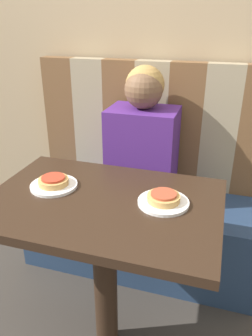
{
  "coord_description": "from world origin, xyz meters",
  "views": [
    {
      "loc": [
        0.4,
        -0.98,
        1.38
      ],
      "look_at": [
        0.0,
        0.3,
        0.76
      ],
      "focal_mm": 35.0,
      "sensor_mm": 36.0,
      "label": 1
    }
  ],
  "objects_px": {
    "plate_left": "(54,185)",
    "pizza_left": "(53,181)",
    "person": "(143,139)",
    "pizza_right": "(164,197)",
    "plate_right": "(163,202)"
  },
  "relations": [
    {
      "from": "plate_right",
      "to": "pizza_left",
      "type": "relative_size",
      "value": 1.56
    },
    {
      "from": "person",
      "to": "pizza_right",
      "type": "relative_size",
      "value": 5.95
    },
    {
      "from": "plate_left",
      "to": "plate_right",
      "type": "distance_m",
      "value": 0.44
    },
    {
      "from": "pizza_left",
      "to": "pizza_right",
      "type": "bearing_deg",
      "value": 0.0
    },
    {
      "from": "plate_left",
      "to": "pizza_left",
      "type": "height_order",
      "value": "pizza_left"
    },
    {
      "from": "plate_right",
      "to": "pizza_right",
      "type": "distance_m",
      "value": 0.02
    },
    {
      "from": "person",
      "to": "plate_left",
      "type": "xyz_separation_m",
      "value": [
        -0.22,
        -0.56,
        -0.03
      ]
    },
    {
      "from": "person",
      "to": "plate_left",
      "type": "bearing_deg",
      "value": -111.7
    },
    {
      "from": "pizza_left",
      "to": "pizza_right",
      "type": "height_order",
      "value": "same"
    },
    {
      "from": "plate_left",
      "to": "pizza_right",
      "type": "distance_m",
      "value": 0.44
    },
    {
      "from": "person",
      "to": "pizza_right",
      "type": "bearing_deg",
      "value": -68.3
    },
    {
      "from": "person",
      "to": "plate_left",
      "type": "distance_m",
      "value": 0.6
    },
    {
      "from": "plate_left",
      "to": "plate_right",
      "type": "relative_size",
      "value": 1.0
    },
    {
      "from": "pizza_left",
      "to": "pizza_right",
      "type": "xyz_separation_m",
      "value": [
        0.44,
        0.0,
        0.0
      ]
    },
    {
      "from": "person",
      "to": "plate_right",
      "type": "xyz_separation_m",
      "value": [
        0.22,
        -0.56,
        -0.03
      ]
    }
  ]
}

